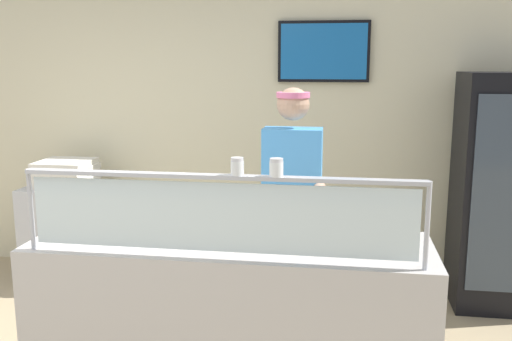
% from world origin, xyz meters
% --- Properties ---
extents(shop_rear_unit, '(6.59, 0.13, 2.70)m').
position_xyz_m(shop_rear_unit, '(1.10, 2.42, 1.36)').
color(shop_rear_unit, beige).
rests_on(shop_rear_unit, ground).
extents(serving_counter, '(2.19, 0.69, 0.95)m').
position_xyz_m(serving_counter, '(1.10, 0.34, 0.47)').
color(serving_counter, '#BCB7B2').
rests_on(serving_counter, ground).
extents(sneeze_guard, '(2.01, 0.06, 0.43)m').
position_xyz_m(sneeze_guard, '(1.10, 0.06, 1.22)').
color(sneeze_guard, '#B2B5BC').
rests_on(sneeze_guard, serving_counter).
extents(pizza_tray, '(0.41, 0.41, 0.04)m').
position_xyz_m(pizza_tray, '(1.30, 0.38, 0.97)').
color(pizza_tray, '#9EA0A8').
rests_on(pizza_tray, serving_counter).
extents(pizza_server, '(0.15, 0.29, 0.01)m').
position_xyz_m(pizza_server, '(1.28, 0.36, 0.99)').
color(pizza_server, '#ADAFB7').
rests_on(pizza_server, pizza_tray).
extents(parmesan_shaker, '(0.06, 0.06, 0.09)m').
position_xyz_m(parmesan_shaker, '(1.19, 0.06, 1.42)').
color(parmesan_shaker, white).
rests_on(parmesan_shaker, sneeze_guard).
extents(pepper_flake_shaker, '(0.07, 0.07, 0.09)m').
position_xyz_m(pepper_flake_shaker, '(1.38, 0.06, 1.42)').
color(pepper_flake_shaker, white).
rests_on(pepper_flake_shaker, sneeze_guard).
extents(worker_figure, '(0.41, 0.50, 1.76)m').
position_xyz_m(worker_figure, '(1.37, 1.03, 1.01)').
color(worker_figure, '#23232D').
rests_on(worker_figure, ground).
extents(drink_fridge, '(0.69, 0.62, 1.84)m').
position_xyz_m(drink_fridge, '(2.93, 1.97, 0.92)').
color(drink_fridge, black).
rests_on(drink_fridge, ground).
extents(prep_shelf, '(0.70, 0.55, 0.86)m').
position_xyz_m(prep_shelf, '(-0.67, 1.93, 0.43)').
color(prep_shelf, '#B7BABF').
rests_on(prep_shelf, ground).
extents(pizza_box_stack, '(0.46, 0.46, 0.22)m').
position_xyz_m(pizza_box_stack, '(-0.67, 1.93, 0.97)').
color(pizza_box_stack, silver).
rests_on(pizza_box_stack, prep_shelf).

